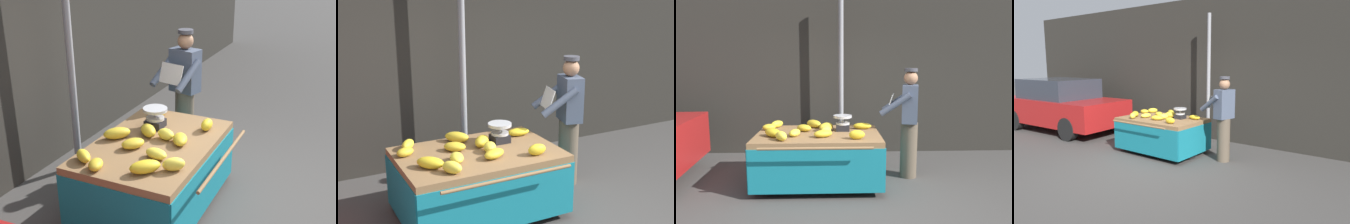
{
  "view_description": "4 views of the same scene",
  "coord_description": "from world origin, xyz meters",
  "views": [
    {
      "loc": [
        -4.24,
        -0.85,
        2.77
      ],
      "look_at": [
        -0.09,
        1.08,
        0.96
      ],
      "focal_mm": 46.43,
      "sensor_mm": 36.0,
      "label": 1
    },
    {
      "loc": [
        -2.46,
        -3.42,
        2.63
      ],
      "look_at": [
        -0.08,
        1.17,
        1.15
      ],
      "focal_mm": 49.51,
      "sensor_mm": 36.0,
      "label": 2
    },
    {
      "loc": [
        -0.29,
        -3.54,
        1.81
      ],
      "look_at": [
        -0.12,
        1.11,
        1.08
      ],
      "focal_mm": 34.15,
      "sensor_mm": 36.0,
      "label": 3
    },
    {
      "loc": [
        3.9,
        -4.12,
        1.99
      ],
      "look_at": [
        -0.03,
        1.14,
        0.94
      ],
      "focal_mm": 33.33,
      "sensor_mm": 36.0,
      "label": 4
    }
  ],
  "objects": [
    {
      "name": "banana_bunch_6",
      "position": [
        -1.26,
        1.29,
        0.82
      ],
      "size": [
        0.24,
        0.19,
        0.1
      ],
      "primitive_type": "ellipsoid",
      "rotation": [
        0.0,
        0.0,
        1.91
      ],
      "color": "gold",
      "rests_on": "banana_cart"
    },
    {
      "name": "banana_bunch_4",
      "position": [
        -0.39,
        1.18,
        0.84
      ],
      "size": [
        0.28,
        0.28,
        0.13
      ],
      "primitive_type": "ellipsoid",
      "rotation": [
        0.0,
        0.0,
        2.38
      ],
      "color": "gold",
      "rests_on": "banana_cart"
    },
    {
      "name": "street_pole",
      "position": [
        -0.13,
        2.36,
        1.57
      ],
      "size": [
        0.09,
        0.09,
        3.14
      ],
      "primitive_type": "cylinder",
      "color": "gray",
      "rests_on": "ground"
    },
    {
      "name": "banana_cart",
      "position": [
        -0.5,
        1.05,
        0.58
      ],
      "size": [
        1.82,
        1.4,
        0.77
      ],
      "color": "olive",
      "rests_on": "ground"
    },
    {
      "name": "banana_bunch_10",
      "position": [
        -1.18,
        1.49,
        0.83
      ],
      "size": [
        0.23,
        0.26,
        0.11
      ],
      "primitive_type": "ellipsoid",
      "rotation": [
        0.0,
        0.0,
        2.51
      ],
      "color": "yellow",
      "rests_on": "banana_cart"
    },
    {
      "name": "banana_bunch_7",
      "position": [
        -0.72,
        1.19,
        0.82
      ],
      "size": [
        0.3,
        0.28,
        0.1
      ],
      "primitive_type": "ellipsoid",
      "rotation": [
        0.0,
        0.0,
        0.94
      ],
      "color": "gold",
      "rests_on": "banana_cart"
    },
    {
      "name": "ground_plane",
      "position": [
        0.0,
        0.0,
        0.0
      ],
      "size": [
        60.0,
        60.0,
        0.0
      ],
      "primitive_type": "plane",
      "color": "#423F3D"
    },
    {
      "name": "vendor_person",
      "position": [
        0.89,
        1.3,
        0.87
      ],
      "size": [
        0.66,
        0.61,
        1.71
      ],
      "color": "brown",
      "rests_on": "ground"
    },
    {
      "name": "banana_bunch_9",
      "position": [
        -0.98,
        0.61,
        0.84
      ],
      "size": [
        0.23,
        0.25,
        0.13
      ],
      "primitive_type": "ellipsoid",
      "rotation": [
        0.0,
        0.0,
        0.64
      ],
      "color": "yellow",
      "rests_on": "banana_cart"
    },
    {
      "name": "banana_bunch_1",
      "position": [
        -0.82,
        0.87,
        0.82
      ],
      "size": [
        0.2,
        0.27,
        0.1
      ],
      "primitive_type": "ellipsoid",
      "rotation": [
        0.0,
        0.0,
        2.9
      ],
      "color": "yellow",
      "rests_on": "banana_cart"
    },
    {
      "name": "banana_bunch_11",
      "position": [
        -0.39,
        0.97,
        0.83
      ],
      "size": [
        0.21,
        0.24,
        0.12
      ],
      "primitive_type": "ellipsoid",
      "rotation": [
        0.0,
        0.0,
        2.73
      ],
      "color": "yellow",
      "rests_on": "banana_cart"
    },
    {
      "name": "weighing_scale",
      "position": [
        -0.14,
        1.22,
        0.89
      ],
      "size": [
        0.28,
        0.28,
        0.23
      ],
      "color": "black",
      "rests_on": "banana_cart"
    },
    {
      "name": "banana_bunch_2",
      "position": [
        -0.42,
        0.79,
        0.83
      ],
      "size": [
        0.3,
        0.24,
        0.1
      ],
      "primitive_type": "ellipsoid",
      "rotation": [
        0.0,
        0.0,
        1.97
      ],
      "color": "gold",
      "rests_on": "banana_cart"
    },
    {
      "name": "banana_bunch_0",
      "position": [
        -0.59,
        1.46,
        0.84
      ],
      "size": [
        0.31,
        0.31,
        0.12
      ],
      "primitive_type": "ellipsoid",
      "rotation": [
        0.0,
        0.0,
        0.79
      ],
      "color": "gold",
      "rests_on": "banana_cart"
    },
    {
      "name": "banana_bunch_3",
      "position": [
        0.17,
        1.33,
        0.82
      ],
      "size": [
        0.3,
        0.17,
        0.09
      ],
      "primitive_type": "ellipsoid",
      "rotation": [
        0.0,
        0.0,
        1.45
      ],
      "color": "gold",
      "rests_on": "banana_cart"
    },
    {
      "name": "banana_bunch_5",
      "position": [
        0.04,
        0.66,
        0.84
      ],
      "size": [
        0.22,
        0.12,
        0.13
      ],
      "primitive_type": "ellipsoid",
      "rotation": [
        0.0,
        0.0,
        1.58
      ],
      "color": "gold",
      "rests_on": "banana_cart"
    },
    {
      "name": "banana_bunch_8",
      "position": [
        -1.13,
        0.84,
        0.83
      ],
      "size": [
        0.32,
        0.32,
        0.12
      ],
      "primitive_type": "ellipsoid",
      "rotation": [
        0.0,
        0.0,
        0.8
      ],
      "color": "gold",
      "rests_on": "banana_cart"
    },
    {
      "name": "back_wall",
      "position": [
        0.0,
        2.86,
        1.81
      ],
      "size": [
        16.0,
        0.24,
        3.61
      ],
      "primitive_type": "cube",
      "color": "#2D2B26",
      "rests_on": "ground"
    }
  ]
}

